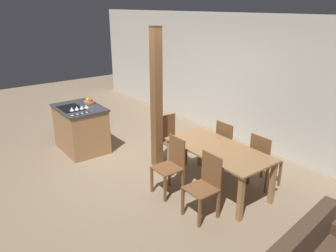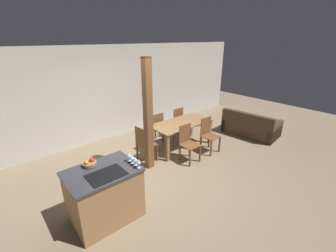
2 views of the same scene
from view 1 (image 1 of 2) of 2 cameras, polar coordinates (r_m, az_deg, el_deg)
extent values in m
plane|color=#847056|center=(6.19, -4.88, -7.10)|extent=(16.00, 16.00, 0.00)
cube|color=beige|center=(7.30, 11.77, 8.11)|extent=(11.20, 0.08, 2.70)
cube|color=#9E7047|center=(6.95, -14.87, -0.58)|extent=(1.08, 0.78, 0.89)
cube|color=#38383D|center=(6.80, -15.22, 3.08)|extent=(1.12, 0.82, 0.04)
cube|color=black|center=(6.74, -16.55, 3.01)|extent=(0.56, 0.40, 0.01)
cylinder|color=#99704C|center=(6.96, -13.54, 4.09)|extent=(0.23, 0.23, 0.05)
sphere|color=red|center=(6.90, -13.31, 4.40)|extent=(0.08, 0.08, 0.08)
sphere|color=gold|center=(6.98, -13.83, 4.53)|extent=(0.07, 0.07, 0.07)
cylinder|color=silver|center=(6.25, -16.30, 1.77)|extent=(0.06, 0.06, 0.00)
cylinder|color=silver|center=(6.24, -16.35, 2.17)|extent=(0.01, 0.01, 0.09)
cone|color=silver|center=(6.22, -16.41, 2.84)|extent=(0.08, 0.08, 0.07)
cylinder|color=silver|center=(6.28, -15.51, 1.94)|extent=(0.06, 0.06, 0.00)
cylinder|color=silver|center=(6.27, -15.55, 2.34)|extent=(0.01, 0.01, 0.09)
cone|color=silver|center=(6.25, -15.62, 3.01)|extent=(0.08, 0.08, 0.07)
cylinder|color=silver|center=(6.32, -14.72, 2.11)|extent=(0.06, 0.06, 0.00)
cylinder|color=silver|center=(6.30, -14.76, 2.51)|extent=(0.01, 0.01, 0.09)
cone|color=silver|center=(6.28, -14.82, 3.18)|extent=(0.08, 0.08, 0.07)
cylinder|color=silver|center=(6.35, -13.95, 2.28)|extent=(0.06, 0.06, 0.00)
cylinder|color=silver|center=(6.34, -13.98, 2.68)|extent=(0.01, 0.01, 0.09)
cone|color=silver|center=(6.31, -14.04, 3.34)|extent=(0.08, 0.08, 0.07)
cube|color=olive|center=(5.23, 8.80, -3.99)|extent=(1.72, 0.84, 0.03)
cube|color=olive|center=(5.70, 0.32, -5.64)|extent=(0.07, 0.07, 0.70)
cube|color=olive|center=(4.70, 12.51, -12.30)|extent=(0.07, 0.07, 0.70)
cube|color=olive|center=(6.12, 5.64, -3.83)|extent=(0.07, 0.07, 0.70)
cube|color=olive|center=(5.21, 17.73, -9.41)|extent=(0.07, 0.07, 0.70)
cube|color=brown|center=(5.17, -0.13, -7.36)|extent=(0.40, 0.40, 0.02)
cube|color=brown|center=(5.17, 1.56, -4.37)|extent=(0.38, 0.02, 0.47)
cube|color=brown|center=(5.32, -2.83, -9.34)|extent=(0.04, 0.04, 0.43)
cube|color=brown|center=(5.07, -0.52, -10.94)|extent=(0.04, 0.04, 0.43)
cube|color=brown|center=(5.50, 0.24, -8.24)|extent=(0.04, 0.04, 0.43)
cube|color=brown|center=(5.26, 2.62, -9.71)|extent=(0.04, 0.04, 0.43)
cube|color=brown|center=(4.66, 5.74, -10.86)|extent=(0.40, 0.40, 0.02)
cube|color=brown|center=(4.65, 7.58, -7.52)|extent=(0.38, 0.02, 0.47)
cube|color=brown|center=(4.79, 2.57, -13.01)|extent=(0.04, 0.04, 0.43)
cube|color=brown|center=(4.57, 5.51, -14.92)|extent=(0.04, 0.04, 0.43)
cube|color=brown|center=(4.99, 5.77, -11.61)|extent=(0.04, 0.04, 0.43)
cube|color=brown|center=(4.78, 8.72, -13.33)|extent=(0.04, 0.04, 0.43)
cube|color=brown|center=(6.07, 10.83, -3.37)|extent=(0.40, 0.40, 0.02)
cube|color=brown|center=(5.84, 9.73, -1.65)|extent=(0.38, 0.02, 0.47)
cube|color=brown|center=(6.18, 13.02, -5.40)|extent=(0.04, 0.04, 0.43)
cube|color=brown|center=(6.39, 10.60, -4.34)|extent=(0.04, 0.04, 0.43)
cube|color=brown|center=(5.94, 10.79, -6.35)|extent=(0.04, 0.04, 0.43)
cube|color=brown|center=(6.15, 8.36, -5.21)|extent=(0.04, 0.04, 0.43)
cube|color=brown|center=(5.64, 16.66, -5.83)|extent=(0.40, 0.40, 0.02)
cube|color=brown|center=(5.39, 15.70, -4.09)|extent=(0.38, 0.02, 0.47)
cube|color=brown|center=(5.78, 18.90, -7.92)|extent=(0.04, 0.04, 0.43)
cube|color=brown|center=(5.96, 16.11, -6.74)|extent=(0.04, 0.04, 0.43)
cube|color=brown|center=(5.52, 16.78, -9.09)|extent=(0.04, 0.04, 0.43)
cube|color=brown|center=(5.70, 13.92, -7.80)|extent=(0.04, 0.04, 0.43)
cube|color=brown|center=(6.12, 0.89, -2.76)|extent=(0.40, 0.40, 0.02)
cube|color=brown|center=(6.17, -0.18, -0.12)|extent=(0.02, 0.38, 0.47)
cube|color=brown|center=(5.99, 0.59, -5.69)|extent=(0.04, 0.04, 0.43)
cube|color=brown|center=(6.19, 3.19, -4.81)|extent=(0.04, 0.04, 0.43)
cube|color=brown|center=(6.25, -1.41, -4.55)|extent=(0.04, 0.04, 0.43)
cube|color=brown|center=(6.44, 1.15, -3.74)|extent=(0.04, 0.04, 0.43)
cube|color=#473323|center=(3.73, 21.70, -18.71)|extent=(0.35, 1.61, 0.38)
cube|color=brown|center=(5.79, -2.02, 4.47)|extent=(0.16, 0.16, 2.53)
camera|label=2|loc=(7.27, -43.93, 15.29)|focal=24.00mm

